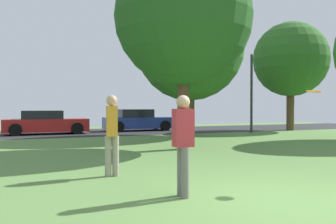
{
  "coord_description": "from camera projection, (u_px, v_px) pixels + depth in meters",
  "views": [
    {
      "loc": [
        -3.73,
        -4.36,
        1.48
      ],
      "look_at": [
        0.0,
        4.55,
        1.34
      ],
      "focal_mm": 37.2,
      "sensor_mm": 36.0,
      "label": 1
    }
  ],
  "objects": [
    {
      "name": "person_thrower",
      "position": [
        183.0,
        141.0,
        5.7
      ],
      "size": [
        0.33,
        0.3,
        1.67
      ],
      "rotation": [
        0.0,
        0.0,
        -0.06
      ],
      "color": "slate",
      "rests_on": "ground_plane"
    },
    {
      "name": "street_lamp_post",
      "position": [
        251.0,
        94.0,
        19.94
      ],
      "size": [
        0.14,
        0.14,
        4.5
      ],
      "primitive_type": "cylinder",
      "color": "#2D2D33",
      "rests_on": "ground_plane"
    },
    {
      "name": "oak_tree_center",
      "position": [
        183.0,
        18.0,
        12.12
      ],
      "size": [
        4.8,
        4.8,
        7.02
      ],
      "color": "brown",
      "rests_on": "ground_plane"
    },
    {
      "name": "parked_car_blue",
      "position": [
        138.0,
        121.0,
        21.69
      ],
      "size": [
        4.22,
        1.94,
        1.34
      ],
      "color": "#233893",
      "rests_on": "ground_plane"
    },
    {
      "name": "road_strip",
      "position": [
        92.0,
        132.0,
        20.24
      ],
      "size": [
        44.0,
        6.4,
        0.01
      ],
      "primitive_type": "cube",
      "color": "#28282B",
      "rests_on": "ground_plane"
    },
    {
      "name": "person_bystander",
      "position": [
        112.0,
        131.0,
        7.42
      ],
      "size": [
        0.3,
        0.35,
        1.74
      ],
      "rotation": [
        0.0,
        0.0,
        1.42
      ],
      "color": "gray",
      "rests_on": "ground_plane"
    },
    {
      "name": "maple_tree_far",
      "position": [
        291.0,
        60.0,
        21.96
      ],
      "size": [
        4.69,
        4.69,
        6.84
      ],
      "color": "brown",
      "rests_on": "ground_plane"
    },
    {
      "name": "birch_tree_lone",
      "position": [
        190.0,
        47.0,
        17.8
      ],
      "size": [
        5.57,
        5.57,
        7.38
      ],
      "color": "brown",
      "rests_on": "ground_plane"
    },
    {
      "name": "frisbee_disc",
      "position": [
        314.0,
        91.0,
        6.57
      ],
      "size": [
        0.37,
        0.37,
        0.05
      ],
      "color": "orange"
    },
    {
      "name": "parked_car_red",
      "position": [
        45.0,
        123.0,
        18.97
      ],
      "size": [
        4.38,
        1.94,
        1.28
      ],
      "color": "#B21E1E",
      "rests_on": "ground_plane"
    },
    {
      "name": "ground_plane",
      "position": [
        279.0,
        201.0,
        5.48
      ],
      "size": [
        44.0,
        44.0,
        0.0
      ],
      "primitive_type": "plane",
      "color": "#5B8442"
    }
  ]
}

